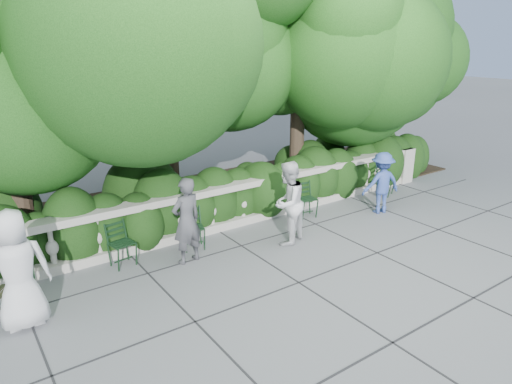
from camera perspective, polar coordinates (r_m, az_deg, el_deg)
ground at (r=8.98m, az=3.70°, el=-7.74°), size 90.00×90.00×0.00m
balustrade at (r=10.13m, az=-2.60°, el=-1.58°), size 12.00×0.44×1.00m
shrub_hedge at (r=11.27m, az=-5.85°, el=-2.17°), size 15.00×2.60×1.70m
tree_canopy at (r=11.06m, az=-3.81°, el=18.46°), size 15.04×6.52×6.78m
chair_a at (r=8.55m, az=-27.00°, el=-11.35°), size 0.51×0.54×0.84m
chair_b at (r=8.77m, az=-15.72°, el=-9.13°), size 0.52×0.55×0.84m
chair_d at (r=9.14m, az=-7.54°, el=-7.37°), size 0.55×0.58×0.84m
chair_e at (r=10.71m, az=6.67°, el=-3.34°), size 0.52×0.56×0.84m
chair_f at (r=12.70m, az=16.38°, el=-0.45°), size 0.60×0.62×0.84m
chair_weathered at (r=8.01m, az=-28.44°, el=-13.64°), size 0.64×0.63×0.84m
person_businessman at (r=7.31m, az=-27.66°, el=-8.64°), size 0.90×0.61×1.79m
person_woman_grey at (r=8.43m, az=-8.67°, el=-3.58°), size 0.66×0.48×1.65m
person_casual_man at (r=9.15m, az=3.99°, el=-1.39°), size 1.02×0.93×1.71m
person_older_blue at (r=11.21m, az=15.41°, el=1.11°), size 1.07×0.79×1.48m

